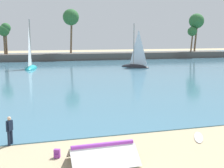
{
  "coord_description": "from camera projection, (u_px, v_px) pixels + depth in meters",
  "views": [
    {
      "loc": [
        -3.17,
        -10.43,
        6.04
      ],
      "look_at": [
        2.34,
        8.76,
        2.89
      ],
      "focal_mm": 47.93,
      "sensor_mm": 36.0,
      "label": 1
    }
  ],
  "objects": [
    {
      "name": "person_at_waterline",
      "position": [
        10.0,
        130.0,
        16.71
      ],
      "size": [
        0.37,
        0.46,
        1.67
      ],
      "color": "#141E33",
      "rests_on": "ground"
    },
    {
      "name": "sailboat_near_shore",
      "position": [
        31.0,
        64.0,
        56.8
      ],
      "size": [
        3.22,
        7.12,
        9.96
      ],
      "color": "teal",
      "rests_on": "sea"
    },
    {
      "name": "sea",
      "position": [
        41.0,
        64.0,
        66.17
      ],
      "size": [
        220.0,
        101.65,
        0.06
      ],
      "primitive_type": "cube",
      "color": "teal",
      "rests_on": "ground"
    },
    {
      "name": "palm_headland",
      "position": [
        50.0,
        51.0,
        76.97
      ],
      "size": [
        107.76,
        6.7,
        13.34
      ],
      "color": "#514C47",
      "rests_on": "ground"
    },
    {
      "name": "backpack_near_kite",
      "position": [
        57.0,
        154.0,
        15.07
      ],
      "size": [
        0.35,
        0.35,
        0.44
      ],
      "color": "purple",
      "rests_on": "ground"
    },
    {
      "name": "surfboard",
      "position": [
        199.0,
        137.0,
        18.08
      ],
      "size": [
        1.49,
        2.08,
        0.08
      ],
      "primitive_type": "ellipsoid",
      "rotation": [
        0.0,
        0.0,
        1.05
      ],
      "color": "white",
      "rests_on": "ground"
    },
    {
      "name": "folded_kite",
      "position": [
        103.0,
        150.0,
        14.4
      ],
      "size": [
        3.29,
        2.21,
        0.97
      ],
      "color": "white",
      "rests_on": "ground"
    },
    {
      "name": "sailboat_mid_bay",
      "position": [
        136.0,
        63.0,
        59.39
      ],
      "size": [
        5.4,
        6.23,
        9.26
      ],
      "color": "black",
      "rests_on": "sea"
    }
  ]
}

